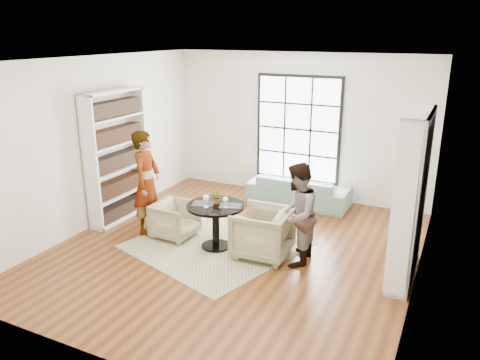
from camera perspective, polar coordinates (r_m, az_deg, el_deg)
The scene contains 16 objects.
ground at distance 7.69m, azimuth -0.64°, elevation -8.47°, with size 6.00×6.00×0.00m, color brown.
room_shell at distance 7.69m, azimuth 1.13°, elevation 1.59°, with size 6.00×6.01×6.00m.
rug at distance 7.85m, azimuth -2.89°, elevation -7.89°, with size 2.39×2.39×0.01m, color tan.
pedestal_table at distance 7.56m, azimuth -2.99°, elevation -4.49°, with size 0.93×0.93×0.74m.
sofa at distance 9.60m, azimuth 7.15°, elevation -1.24°, with size 2.05×0.80×0.60m, color gray.
armchair_left at distance 8.10m, azimuth -7.91°, elevation -4.83°, with size 0.67×0.69×0.62m, color tan.
armchair_right at distance 7.35m, azimuth 2.76°, elevation -6.42°, with size 0.83×0.86×0.78m, color tan.
person_left at distance 8.20m, azimuth -11.29°, elevation -0.31°, with size 0.66×0.43×1.81m, color gray.
person_right at distance 7.02m, azimuth 6.95°, elevation -4.21°, with size 0.77×0.60×1.58m, color gray.
placemat_left at distance 7.54m, azimuth -4.47°, elevation -2.89°, with size 0.34×0.26×0.01m, color black.
placemat_right at distance 7.43m, azimuth -1.16°, elevation -3.16°, with size 0.34×0.26×0.01m, color black.
cutlery_left at distance 7.54m, azimuth -4.47°, elevation -2.84°, with size 0.14×0.22×0.01m, color silver, non-canonical shape.
cutlery_right at distance 7.43m, azimuth -1.16°, elevation -3.11°, with size 0.14×0.22×0.01m, color silver, non-canonical shape.
wine_glass_left at distance 7.34m, azimuth -4.17°, elevation -2.22°, with size 0.10×0.10×0.21m.
wine_glass_right at distance 7.31m, azimuth -1.80°, elevation -2.44°, with size 0.08×0.08×0.18m.
flower_centerpiece at distance 7.51m, azimuth -2.82°, elevation -2.09°, with size 0.20×0.17×0.22m, color gray.
Camera 1 is at (3.08, -6.18, 3.39)m, focal length 35.00 mm.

